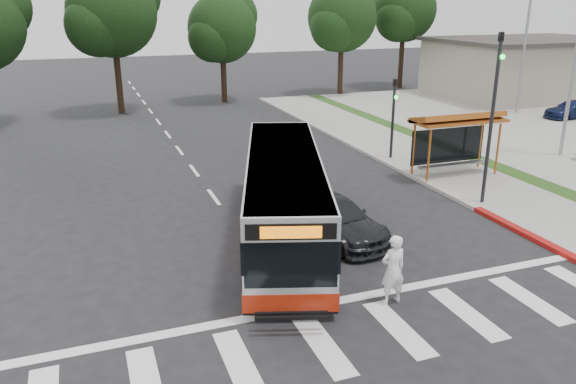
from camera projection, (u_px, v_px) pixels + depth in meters
name	position (u px, v px, depth m)	size (l,w,h in m)	color
ground	(258.00, 257.00, 17.38)	(140.00, 140.00, 0.00)	black
sidewalk_east	(420.00, 158.00, 28.07)	(4.00, 40.00, 0.12)	gray
curb_east	(385.00, 162.00, 27.41)	(0.30, 40.00, 0.15)	#9E9991
curb_east_red	(536.00, 239.00, 18.53)	(0.32, 6.00, 0.15)	maroon
parking_lot	(573.00, 132.00, 33.79)	(18.00, 36.00, 0.10)	gray
commercial_building	(526.00, 70.00, 46.04)	(14.00, 10.00, 4.40)	gray
building_roof_cap	(530.00, 40.00, 45.29)	(14.60, 10.60, 0.30)	#383330
crosswalk_ladder	(323.00, 345.00, 12.94)	(18.00, 2.60, 0.01)	silver
bus_shelter	(457.00, 125.00, 24.70)	(4.20, 1.60, 2.86)	#A1521A
traffic_signal_ne_tall	(493.00, 106.00, 20.60)	(0.18, 0.37, 6.50)	black
traffic_signal_ne_short	(393.00, 111.00, 27.27)	(0.18, 0.37, 4.00)	black
lot_light_mid	(527.00, 27.00, 37.55)	(1.90, 0.35, 9.01)	gray
tree_ne_a	(342.00, 16.00, 45.51)	(6.16, 5.74, 9.30)	black
tree_ne_b	(405.00, 8.00, 49.41)	(6.16, 5.74, 10.02)	black
tree_north_a	(113.00, 11.00, 37.67)	(6.60, 6.15, 10.17)	black
tree_north_b	(223.00, 27.00, 42.46)	(5.72, 5.33, 8.43)	black
transit_bus	(284.00, 197.00, 18.46)	(2.34, 10.80, 2.79)	silver
pedestrian	(393.00, 269.00, 14.48)	(0.70, 0.46, 1.91)	white
dark_sedan	(334.00, 218.00, 18.70)	(1.88, 4.63, 1.34)	black
parked_car_3	(572.00, 109.00, 37.47)	(1.60, 3.92, 1.14)	#131D45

